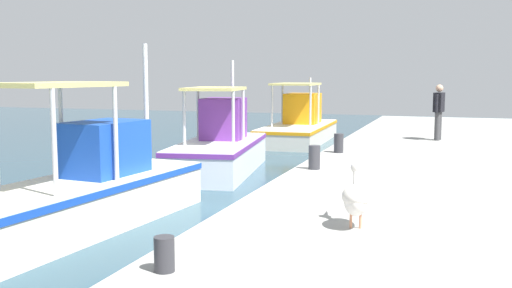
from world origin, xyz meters
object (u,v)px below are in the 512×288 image
object	(u,v)px
pelican	(356,197)
mooring_bollard_fourth	(339,143)
mooring_bollard_second	(164,254)
fishing_boat_second	(84,191)
fisherman_standing	(439,109)
fishing_boat_third	(220,148)
mooring_bollard_third	(314,157)
fishing_boat_fourth	(299,126)

from	to	relation	value
pelican	mooring_bollard_fourth	distance (m)	7.28
mooring_bollard_second	mooring_bollard_fourth	distance (m)	9.42
fishing_boat_second	pelican	size ratio (longest dim) A/B	5.96
fishing_boat_second	fisherman_standing	size ratio (longest dim) A/B	3.44
fishing_boat_third	mooring_bollard_third	distance (m)	4.94
pelican	fishing_boat_second	bearing A→B (deg)	74.39
fishing_boat_second	mooring_bollard_second	size ratio (longest dim) A/B	16.11
pelican	fisherman_standing	world-z (taller)	fisherman_standing
fishing_boat_second	fishing_boat_fourth	distance (m)	14.38
fishing_boat_third	fisherman_standing	world-z (taller)	fishing_boat_third
fishing_boat_fourth	fisherman_standing	bearing A→B (deg)	-131.51
pelican	mooring_bollard_second	bearing A→B (deg)	146.09
mooring_bollard_third	mooring_bollard_fourth	distance (m)	2.75
fishing_boat_third	fishing_boat_fourth	bearing A→B (deg)	-1.98
mooring_bollard_third	fishing_boat_third	bearing A→B (deg)	45.95
fishing_boat_fourth	mooring_bollard_fourth	bearing A→B (deg)	-159.45
fishing_boat_second	fishing_boat_fourth	xyz separation A→B (m)	(14.38, -0.33, -0.03)
mooring_bollard_second	mooring_bollard_fourth	bearing A→B (deg)	0.00
fishing_boat_second	mooring_bollard_fourth	bearing A→B (deg)	-32.40
fishing_boat_third	mooring_bollard_fourth	size ratio (longest dim) A/B	11.08
mooring_bollard_third	fishing_boat_second	bearing A→B (deg)	129.11
pelican	mooring_bollard_fourth	xyz separation A→B (m)	(7.11, 1.55, -0.16)
pelican	mooring_bollard_third	bearing A→B (deg)	19.56
fishing_boat_second	mooring_bollard_fourth	size ratio (longest dim) A/B	11.90
fisherman_standing	mooring_bollard_fourth	world-z (taller)	fisherman_standing
fishing_boat_second	fishing_boat_third	world-z (taller)	fishing_boat_second
fishing_boat_second	fishing_boat_third	xyz separation A→B (m)	(6.35, -0.06, 0.03)
fisherman_standing	mooring_bollard_third	bearing A→B (deg)	160.42
fishing_boat_third	mooring_bollard_third	world-z (taller)	fishing_boat_third
fisherman_standing	fishing_boat_fourth	bearing A→B (deg)	48.49
fishing_boat_third	mooring_bollard_fourth	bearing A→B (deg)	-100.89
fishing_boat_fourth	fishing_boat_second	bearing A→B (deg)	178.67
mooring_bollard_third	mooring_bollard_second	bearing A→B (deg)	180.00
fisherman_standing	mooring_bollard_third	xyz separation A→B (m)	(-6.51, 2.32, -0.68)
fishing_boat_fourth	mooring_bollard_third	bearing A→B (deg)	-164.09
mooring_bollard_second	fishing_boat_fourth	bearing A→B (deg)	10.21
fishing_boat_second	pelican	distance (m)	5.37
pelican	mooring_bollard_third	distance (m)	4.63
mooring_bollard_fourth	pelican	bearing A→B (deg)	-167.70
pelican	mooring_bollard_second	size ratio (longest dim) A/B	2.70
fishing_boat_second	fishing_boat_fourth	size ratio (longest dim) A/B	0.91
pelican	fisherman_standing	size ratio (longest dim) A/B	0.58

